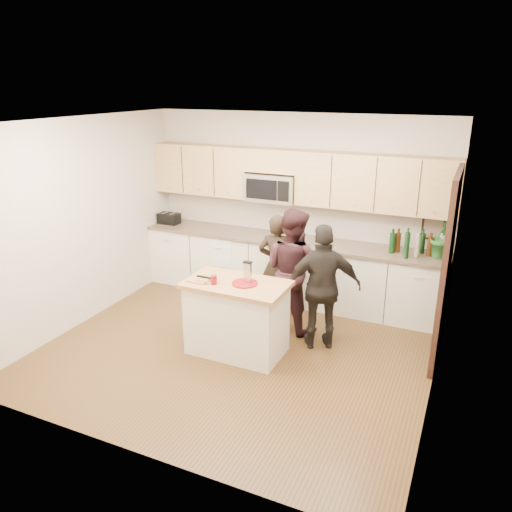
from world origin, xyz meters
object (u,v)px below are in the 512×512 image
at_px(woman_left, 277,266).
at_px(woman_right, 323,288).
at_px(toaster, 169,218).
at_px(woman_center, 292,270).
at_px(island, 237,317).

bearing_deg(woman_left, woman_right, 138.90).
bearing_deg(woman_right, woman_left, -61.19).
height_order(toaster, woman_center, woman_center).
relative_size(island, woman_left, 0.83).
height_order(island, toaster, toaster).
xyz_separation_m(toaster, woman_left, (2.12, -0.59, -0.30)).
xyz_separation_m(island, woman_center, (0.36, 0.89, 0.36)).
distance_m(toaster, woman_left, 2.22).
bearing_deg(toaster, woman_left, -15.47).
relative_size(woman_left, woman_right, 0.93).
relative_size(woman_center, woman_right, 1.04).
bearing_deg(island, woman_right, 32.43).
height_order(toaster, woman_left, woman_left).
height_order(woman_left, woman_center, woman_center).
xyz_separation_m(toaster, woman_center, (2.43, -0.84, -0.21)).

